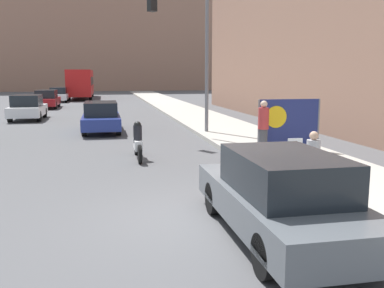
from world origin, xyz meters
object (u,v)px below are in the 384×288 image
(seated_protester, at_px, (314,154))
(motorcycle_on_road, at_px, (138,143))
(traffic_light_pole, at_px, (189,37))
(car_on_road_far_lane, at_px, (59,95))
(car_on_road_nearest, at_px, (101,117))
(car_on_road_midblock, at_px, (28,108))
(jogger_on_sidewalk, at_px, (263,128))
(car_on_road_distant, at_px, (47,99))
(parked_car_curbside, at_px, (280,196))
(city_bus_on_road, at_px, (81,82))
(protest_banner, at_px, (289,124))

(seated_protester, bearing_deg, motorcycle_on_road, 141.09)
(traffic_light_pole, height_order, car_on_road_far_lane, traffic_light_pole)
(seated_protester, height_order, traffic_light_pole, traffic_light_pole)
(seated_protester, distance_m, motorcycle_on_road, 5.92)
(car_on_road_nearest, distance_m, car_on_road_midblock, 7.98)
(jogger_on_sidewalk, bearing_deg, car_on_road_distant, -42.50)
(parked_car_curbside, distance_m, car_on_road_nearest, 14.85)
(car_on_road_nearest, relative_size, motorcycle_on_road, 2.13)
(seated_protester, distance_m, car_on_road_midblock, 20.54)
(traffic_light_pole, distance_m, city_bus_on_road, 34.15)
(jogger_on_sidewalk, bearing_deg, seated_protester, 117.19)
(city_bus_on_road, bearing_deg, motorcycle_on_road, -84.67)
(jogger_on_sidewalk, distance_m, city_bus_on_road, 39.87)
(protest_banner, height_order, car_on_road_midblock, protest_banner)
(city_bus_on_road, relative_size, motorcycle_on_road, 5.76)
(protest_banner, relative_size, car_on_road_midblock, 0.53)
(traffic_light_pole, distance_m, car_on_road_midblock, 12.87)
(traffic_light_pole, bearing_deg, city_bus_on_road, 100.42)
(car_on_road_nearest, bearing_deg, seated_protester, -65.87)
(traffic_light_pole, relative_size, car_on_road_far_lane, 1.50)
(car_on_road_far_lane, height_order, motorcycle_on_road, car_on_road_far_lane)
(parked_car_curbside, height_order, car_on_road_far_lane, parked_car_curbside)
(car_on_road_midblock, relative_size, car_on_road_distant, 0.91)
(seated_protester, height_order, car_on_road_nearest, car_on_road_nearest)
(seated_protester, height_order, car_on_road_distant, car_on_road_distant)
(protest_banner, xyz_separation_m, parked_car_curbside, (-3.21, -6.82, -0.37))
(protest_banner, xyz_separation_m, traffic_light_pole, (-2.40, 5.13, 3.22))
(jogger_on_sidewalk, relative_size, car_on_road_nearest, 0.38)
(car_on_road_nearest, height_order, city_bus_on_road, city_bus_on_road)
(parked_car_curbside, xyz_separation_m, car_on_road_far_lane, (-7.26, 38.92, -0.00))
(jogger_on_sidewalk, xyz_separation_m, traffic_light_pole, (-1.30, 5.66, 3.26))
(city_bus_on_road, bearing_deg, seated_protester, -79.94)
(city_bus_on_road, bearing_deg, traffic_light_pole, -79.58)
(parked_car_curbside, relative_size, car_on_road_nearest, 0.98)
(parked_car_curbside, height_order, car_on_road_distant, car_on_road_distant)
(car_on_road_distant, xyz_separation_m, motorcycle_on_road, (5.62, -23.20, -0.21))
(traffic_light_pole, relative_size, city_bus_on_road, 0.50)
(car_on_road_far_lane, bearing_deg, jogger_on_sidewalk, -73.98)
(traffic_light_pole, height_order, city_bus_on_road, traffic_light_pole)
(parked_car_curbside, bearing_deg, car_on_road_midblock, 109.31)
(protest_banner, bearing_deg, seated_protester, -105.20)
(traffic_light_pole, xyz_separation_m, motorcycle_on_road, (-2.61, -4.56, -3.79))
(parked_car_curbside, distance_m, car_on_road_far_lane, 39.59)
(car_on_road_distant, relative_size, car_on_road_far_lane, 1.09)
(traffic_light_pole, bearing_deg, motorcycle_on_road, -119.77)
(traffic_light_pole, bearing_deg, car_on_road_distant, 113.82)
(jogger_on_sidewalk, bearing_deg, traffic_light_pole, -50.98)
(car_on_road_midblock, height_order, city_bus_on_road, city_bus_on_road)
(jogger_on_sidewalk, bearing_deg, car_on_road_far_lane, -47.89)
(protest_banner, height_order, city_bus_on_road, city_bus_on_road)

